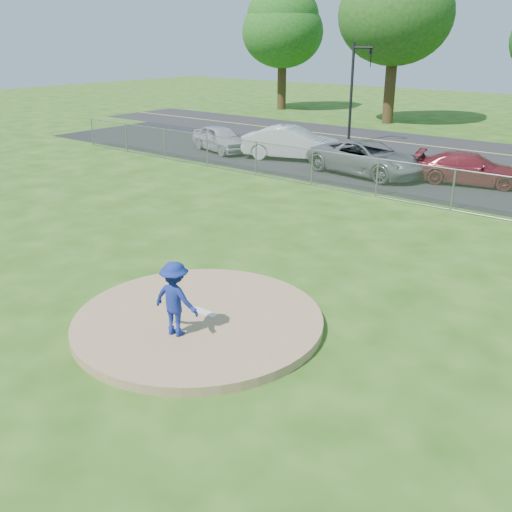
{
  "coord_description": "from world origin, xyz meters",
  "views": [
    {
      "loc": [
        7.88,
        -7.84,
        5.86
      ],
      "look_at": [
        0.0,
        2.0,
        1.0
      ],
      "focal_mm": 40.0,
      "sensor_mm": 36.0,
      "label": 1
    }
  ],
  "objects_px": {
    "parked_car_white": "(292,143)",
    "parked_car_gray": "(367,158)",
    "tree_far_left": "(283,21)",
    "pitcher": "(175,299)",
    "traffic_signal_left": "(355,84)",
    "parked_car_darkred": "(470,169)",
    "parked_car_silver": "(221,139)",
    "traffic_cone": "(350,161)"
  },
  "relations": [
    {
      "from": "traffic_signal_left",
      "to": "parked_car_white",
      "type": "relative_size",
      "value": 1.13
    },
    {
      "from": "parked_car_white",
      "to": "parked_car_gray",
      "type": "distance_m",
      "value": 4.73
    },
    {
      "from": "parked_car_silver",
      "to": "parked_car_gray",
      "type": "relative_size",
      "value": 0.74
    },
    {
      "from": "parked_car_silver",
      "to": "parked_car_darkred",
      "type": "height_order",
      "value": "parked_car_silver"
    },
    {
      "from": "parked_car_gray",
      "to": "parked_car_darkred",
      "type": "xyz_separation_m",
      "value": [
        4.24,
        1.15,
        -0.1
      ]
    },
    {
      "from": "tree_far_left",
      "to": "traffic_cone",
      "type": "height_order",
      "value": "tree_far_left"
    },
    {
      "from": "parked_car_white",
      "to": "traffic_cone",
      "type": "bearing_deg",
      "value": -114.07
    },
    {
      "from": "tree_far_left",
      "to": "parked_car_silver",
      "type": "xyz_separation_m",
      "value": [
        8.94,
        -17.76,
        -6.36
      ]
    },
    {
      "from": "traffic_cone",
      "to": "parked_car_white",
      "type": "xyz_separation_m",
      "value": [
        -3.55,
        0.26,
        0.44
      ]
    },
    {
      "from": "tree_far_left",
      "to": "pitcher",
      "type": "relative_size",
      "value": 6.88
    },
    {
      "from": "tree_far_left",
      "to": "traffic_cone",
      "type": "relative_size",
      "value": 14.15
    },
    {
      "from": "tree_far_left",
      "to": "parked_car_darkred",
      "type": "relative_size",
      "value": 2.39
    },
    {
      "from": "traffic_cone",
      "to": "parked_car_white",
      "type": "height_order",
      "value": "parked_car_white"
    },
    {
      "from": "tree_far_left",
      "to": "parked_car_darkred",
      "type": "height_order",
      "value": "tree_far_left"
    },
    {
      "from": "pitcher",
      "to": "parked_car_white",
      "type": "relative_size",
      "value": 0.32
    },
    {
      "from": "pitcher",
      "to": "parked_car_silver",
      "type": "relative_size",
      "value": 0.39
    },
    {
      "from": "parked_car_silver",
      "to": "parked_car_gray",
      "type": "height_order",
      "value": "parked_car_gray"
    },
    {
      "from": "parked_car_darkred",
      "to": "parked_car_white",
      "type": "bearing_deg",
      "value": 78.18
    },
    {
      "from": "tree_far_left",
      "to": "traffic_signal_left",
      "type": "bearing_deg",
      "value": -39.73
    },
    {
      "from": "traffic_signal_left",
      "to": "parked_car_darkred",
      "type": "xyz_separation_m",
      "value": [
        8.86,
        -5.63,
        -2.7
      ]
    },
    {
      "from": "traffic_cone",
      "to": "tree_far_left",
      "type": "bearing_deg",
      "value": 134.01
    },
    {
      "from": "pitcher",
      "to": "traffic_cone",
      "type": "height_order",
      "value": "pitcher"
    },
    {
      "from": "parked_car_silver",
      "to": "parked_car_gray",
      "type": "xyz_separation_m",
      "value": [
        8.92,
        -0.02,
        0.07
      ]
    },
    {
      "from": "traffic_signal_left",
      "to": "traffic_cone",
      "type": "xyz_separation_m",
      "value": [
        3.49,
        -6.32,
        -2.97
      ]
    },
    {
      "from": "tree_far_left",
      "to": "pitcher",
      "type": "bearing_deg",
      "value": -56.72
    },
    {
      "from": "parked_car_silver",
      "to": "parked_car_gray",
      "type": "distance_m",
      "value": 8.92
    },
    {
      "from": "parked_car_white",
      "to": "parked_car_darkred",
      "type": "relative_size",
      "value": 1.1
    },
    {
      "from": "parked_car_gray",
      "to": "parked_car_darkred",
      "type": "relative_size",
      "value": 1.21
    },
    {
      "from": "traffic_signal_left",
      "to": "pitcher",
      "type": "distance_m",
      "value": 24.63
    },
    {
      "from": "parked_car_white",
      "to": "parked_car_gray",
      "type": "xyz_separation_m",
      "value": [
        4.68,
        -0.73,
        -0.06
      ]
    },
    {
      "from": "traffic_cone",
      "to": "parked_car_gray",
      "type": "bearing_deg",
      "value": -22.48
    },
    {
      "from": "parked_car_gray",
      "to": "parked_car_darkred",
      "type": "bearing_deg",
      "value": -66.58
    },
    {
      "from": "pitcher",
      "to": "tree_far_left",
      "type": "bearing_deg",
      "value": -65.76
    },
    {
      "from": "parked_car_silver",
      "to": "parked_car_white",
      "type": "relative_size",
      "value": 0.82
    },
    {
      "from": "tree_far_left",
      "to": "traffic_cone",
      "type": "xyz_separation_m",
      "value": [
        16.73,
        -17.32,
        -6.67
      ]
    },
    {
      "from": "traffic_signal_left",
      "to": "parked_car_silver",
      "type": "bearing_deg",
      "value": -122.48
    },
    {
      "from": "parked_car_gray",
      "to": "pitcher",
      "type": "bearing_deg",
      "value": -156.58
    },
    {
      "from": "tree_far_left",
      "to": "parked_car_gray",
      "type": "relative_size",
      "value": 1.98
    },
    {
      "from": "traffic_cone",
      "to": "parked_car_darkred",
      "type": "xyz_separation_m",
      "value": [
        5.36,
        0.68,
        0.27
      ]
    },
    {
      "from": "tree_far_left",
      "to": "parked_car_gray",
      "type": "bearing_deg",
      "value": -44.88
    },
    {
      "from": "tree_far_left",
      "to": "parked_car_white",
      "type": "xyz_separation_m",
      "value": [
        13.18,
        -17.05,
        -6.24
      ]
    },
    {
      "from": "tree_far_left",
      "to": "parked_car_white",
      "type": "bearing_deg",
      "value": -52.3
    }
  ]
}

